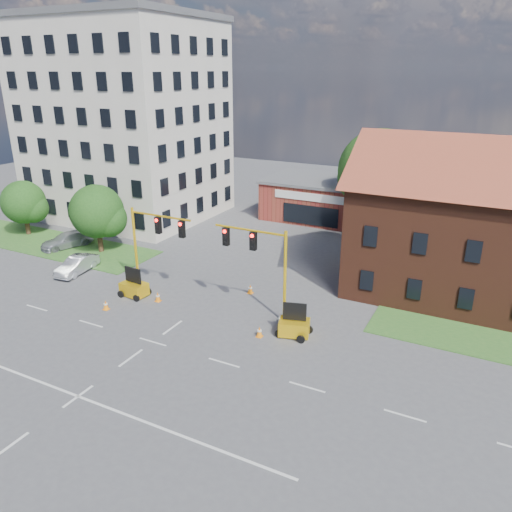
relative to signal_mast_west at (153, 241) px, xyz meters
name	(u,v)px	position (x,y,z in m)	size (l,w,h in m)	color
ground	(153,342)	(4.36, -6.00, -3.92)	(120.00, 120.00, 0.00)	#49494C
grass_verge_nw	(49,243)	(-15.64, 4.00, -3.88)	(22.00, 6.00, 0.08)	#285921
grass_verge_ne	(487,343)	(22.36, 3.00, -3.88)	(14.00, 4.00, 0.08)	#285921
lane_markings	(119,367)	(4.36, -9.00, -3.91)	(60.00, 36.00, 0.01)	silver
office_block	(125,120)	(-15.64, 15.91, 6.39)	(18.40, 15.40, 20.60)	beige
brick_shop	(324,199)	(4.36, 23.99, -1.76)	(12.40, 8.40, 4.30)	maroon
townhouse_row	(508,219)	(22.36, 10.00, 2.01)	(21.00, 11.00, 11.50)	#532818
tree_large	(384,174)	(11.26, 21.08, 2.10)	(8.39, 7.99, 10.28)	#321E12
tree_nw_front	(100,213)	(-9.41, 4.58, -0.31)	(4.93, 4.70, 6.12)	#321E12
tree_nw_rear	(26,204)	(-19.43, 5.08, -0.76)	(4.40, 4.19, 5.40)	#321E12
signal_mast_west	(153,241)	(0.00, 0.00, 0.00)	(5.30, 0.60, 6.20)	gray
signal_mast_east	(262,261)	(8.71, 0.00, 0.00)	(5.30, 0.60, 6.20)	gray
trailer_west	(134,288)	(-0.88, -1.39, -3.26)	(1.95, 1.39, 2.10)	yellow
trailer_east	(294,326)	(11.66, -1.38, -3.26)	(2.12, 1.71, 2.11)	yellow
cone_a	(106,305)	(-1.19, -4.00, -3.58)	(0.40, 0.40, 0.70)	orange
cone_b	(158,297)	(1.16, -1.32, -3.58)	(0.40, 0.40, 0.70)	orange
cone_c	(259,332)	(9.82, -2.49, -3.58)	(0.40, 0.40, 0.70)	orange
cone_d	(250,289)	(6.37, 2.85, -3.58)	(0.40, 0.40, 0.70)	orange
pickup_white	(395,278)	(15.57, 8.80, -3.17)	(2.48, 5.39, 1.50)	silver
sedan_silver_front	(77,265)	(-7.86, -0.05, -3.24)	(1.43, 4.10, 1.35)	#A8AAB0
sedan_silver_rear	(67,240)	(-13.33, 4.05, -3.24)	(1.92, 4.72, 1.37)	#A8AAB0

